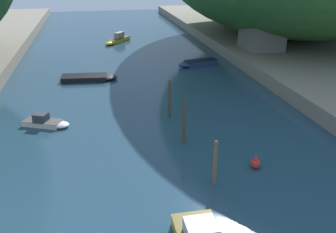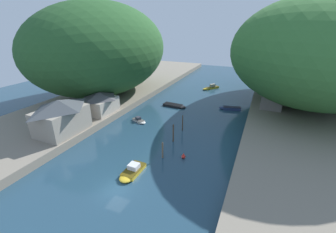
{
  "view_description": "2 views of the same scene",
  "coord_description": "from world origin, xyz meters",
  "px_view_note": "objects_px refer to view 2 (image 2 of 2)",
  "views": [
    {
      "loc": [
        -4.07,
        -9.02,
        12.46
      ],
      "look_at": [
        1.13,
        16.38,
        1.58
      ],
      "focal_mm": 40.0,
      "sensor_mm": 36.0,
      "label": 1
    },
    {
      "loc": [
        15.7,
        -18.82,
        20.45
      ],
      "look_at": [
        -1.88,
        21.6,
        1.76
      ],
      "focal_mm": 24.0,
      "sensor_mm": 36.0,
      "label": 2
    }
  ],
  "objects_px": {
    "boat_far_right_bank": "(229,108)",
    "right_bank_cottage": "(272,97)",
    "boat_red_skiff": "(175,106)",
    "boat_white_cruiser": "(132,172)",
    "boathouse_shed": "(100,102)",
    "waterfront_building": "(61,116)",
    "boat_far_upstream": "(211,88)",
    "person_on_quay": "(117,105)",
    "boat_navy_launch": "(139,120)",
    "channel_buoy_near": "(183,156)"
  },
  "relations": [
    {
      "from": "waterfront_building",
      "to": "channel_buoy_near",
      "type": "xyz_separation_m",
      "value": [
        22.8,
        2.67,
        -4.3
      ]
    },
    {
      "from": "boat_far_right_bank",
      "to": "boat_far_upstream",
      "type": "distance_m",
      "value": 18.78
    },
    {
      "from": "boat_white_cruiser",
      "to": "boat_far_right_bank",
      "type": "relative_size",
      "value": 0.9
    },
    {
      "from": "boat_far_upstream",
      "to": "person_on_quay",
      "type": "xyz_separation_m",
      "value": [
        -14.81,
        -30.86,
        1.96
      ]
    },
    {
      "from": "waterfront_building",
      "to": "boat_navy_launch",
      "type": "xyz_separation_m",
      "value": [
        8.96,
        12.38,
        -4.38
      ]
    },
    {
      "from": "boat_red_skiff",
      "to": "boat_far_right_bank",
      "type": "distance_m",
      "value": 13.66
    },
    {
      "from": "right_bank_cottage",
      "to": "channel_buoy_near",
      "type": "xyz_separation_m",
      "value": [
        -12.39,
        -26.74,
        -3.57
      ]
    },
    {
      "from": "boathouse_shed",
      "to": "boat_far_right_bank",
      "type": "distance_m",
      "value": 31.34
    },
    {
      "from": "boat_red_skiff",
      "to": "boat_far_upstream",
      "type": "bearing_deg",
      "value": 172.67
    },
    {
      "from": "waterfront_building",
      "to": "right_bank_cottage",
      "type": "bearing_deg",
      "value": 39.89
    },
    {
      "from": "waterfront_building",
      "to": "person_on_quay",
      "type": "bearing_deg",
      "value": 80.3
    },
    {
      "from": "waterfront_building",
      "to": "boat_far_right_bank",
      "type": "distance_m",
      "value": 38.34
    },
    {
      "from": "waterfront_building",
      "to": "boat_far_right_bank",
      "type": "height_order",
      "value": "waterfront_building"
    },
    {
      "from": "boat_far_right_bank",
      "to": "person_on_quay",
      "type": "distance_m",
      "value": 27.62
    },
    {
      "from": "boathouse_shed",
      "to": "boat_red_skiff",
      "type": "distance_m",
      "value": 19.05
    },
    {
      "from": "boathouse_shed",
      "to": "boat_far_upstream",
      "type": "height_order",
      "value": "boathouse_shed"
    },
    {
      "from": "boathouse_shed",
      "to": "boat_navy_launch",
      "type": "height_order",
      "value": "boathouse_shed"
    },
    {
      "from": "right_bank_cottage",
      "to": "channel_buoy_near",
      "type": "height_order",
      "value": "right_bank_cottage"
    },
    {
      "from": "boat_far_right_bank",
      "to": "boathouse_shed",
      "type": "bearing_deg",
      "value": 110.52
    },
    {
      "from": "boathouse_shed",
      "to": "right_bank_cottage",
      "type": "distance_m",
      "value": 39.9
    },
    {
      "from": "right_bank_cottage",
      "to": "boat_red_skiff",
      "type": "xyz_separation_m",
      "value": [
        -22.5,
        -4.95,
        -3.68
      ]
    },
    {
      "from": "right_bank_cottage",
      "to": "boat_white_cruiser",
      "type": "height_order",
      "value": "right_bank_cottage"
    },
    {
      "from": "boat_red_skiff",
      "to": "waterfront_building",
      "type": "bearing_deg",
      "value": -22.24
    },
    {
      "from": "boat_white_cruiser",
      "to": "person_on_quay",
      "type": "relative_size",
      "value": 2.93
    },
    {
      "from": "channel_buoy_near",
      "to": "boat_white_cruiser",
      "type": "bearing_deg",
      "value": -128.83
    },
    {
      "from": "boat_red_skiff",
      "to": "boat_white_cruiser",
      "type": "xyz_separation_m",
      "value": [
        4.63,
        -28.61,
        0.14
      ]
    },
    {
      "from": "boat_navy_launch",
      "to": "channel_buoy_near",
      "type": "bearing_deg",
      "value": 79.16
    },
    {
      "from": "boat_far_upstream",
      "to": "channel_buoy_near",
      "type": "distance_m",
      "value": 42.24
    },
    {
      "from": "boat_red_skiff",
      "to": "boat_navy_launch",
      "type": "distance_m",
      "value": 12.65
    },
    {
      "from": "boat_white_cruiser",
      "to": "channel_buoy_near",
      "type": "relative_size",
      "value": 5.05
    },
    {
      "from": "boat_red_skiff",
      "to": "channel_buoy_near",
      "type": "bearing_deg",
      "value": 30.06
    },
    {
      "from": "waterfront_building",
      "to": "boat_red_skiff",
      "type": "height_order",
      "value": "waterfront_building"
    },
    {
      "from": "right_bank_cottage",
      "to": "boat_white_cruiser",
      "type": "bearing_deg",
      "value": -118.04
    },
    {
      "from": "right_bank_cottage",
      "to": "boat_navy_launch",
      "type": "xyz_separation_m",
      "value": [
        -26.23,
        -17.03,
        -3.64
      ]
    },
    {
      "from": "boat_navy_launch",
      "to": "channel_buoy_near",
      "type": "height_order",
      "value": "boat_navy_launch"
    },
    {
      "from": "boat_far_right_bank",
      "to": "right_bank_cottage",
      "type": "bearing_deg",
      "value": -93.64
    },
    {
      "from": "boat_far_right_bank",
      "to": "person_on_quay",
      "type": "xyz_separation_m",
      "value": [
        -23.57,
        -14.25,
        2.08
      ]
    },
    {
      "from": "right_bank_cottage",
      "to": "boat_far_right_bank",
      "type": "distance_m",
      "value": 10.07
    },
    {
      "from": "waterfront_building",
      "to": "boat_far_right_bank",
      "type": "relative_size",
      "value": 1.71
    },
    {
      "from": "boat_far_upstream",
      "to": "boat_far_right_bank",
      "type": "bearing_deg",
      "value": 154.48
    },
    {
      "from": "boat_red_skiff",
      "to": "boat_white_cruiser",
      "type": "relative_size",
      "value": 1.27
    },
    {
      "from": "boat_red_skiff",
      "to": "boat_far_upstream",
      "type": "xyz_separation_m",
      "value": [
        4.45,
        20.06,
        0.2
      ]
    },
    {
      "from": "boathouse_shed",
      "to": "boat_red_skiff",
      "type": "xyz_separation_m",
      "value": [
        12.82,
        13.62,
        -3.59
      ]
    },
    {
      "from": "boat_white_cruiser",
      "to": "boat_far_right_bank",
      "type": "height_order",
      "value": "boat_white_cruiser"
    },
    {
      "from": "boat_navy_launch",
      "to": "boat_far_right_bank",
      "type": "relative_size",
      "value": 0.73
    },
    {
      "from": "boat_far_right_bank",
      "to": "channel_buoy_near",
      "type": "relative_size",
      "value": 5.59
    },
    {
      "from": "boat_far_upstream",
      "to": "person_on_quay",
      "type": "bearing_deg",
      "value": 101.01
    },
    {
      "from": "boat_white_cruiser",
      "to": "boat_far_upstream",
      "type": "height_order",
      "value": "boat_far_upstream"
    },
    {
      "from": "boat_far_upstream",
      "to": "boat_red_skiff",
      "type": "bearing_deg",
      "value": 114.14
    },
    {
      "from": "boat_red_skiff",
      "to": "boat_far_right_bank",
      "type": "xyz_separation_m",
      "value": [
        13.22,
        3.46,
        0.08
      ]
    }
  ]
}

